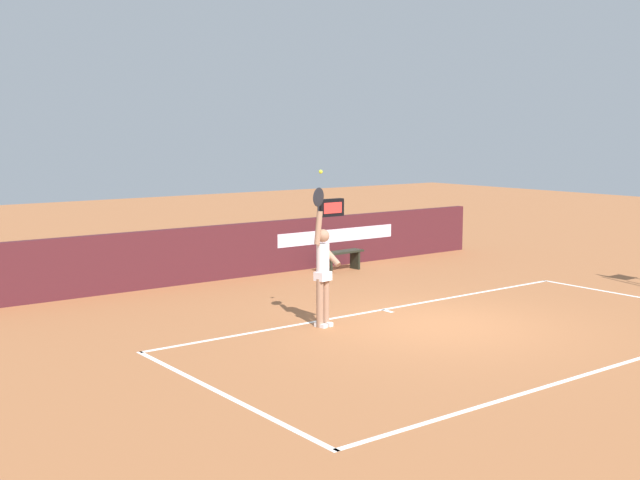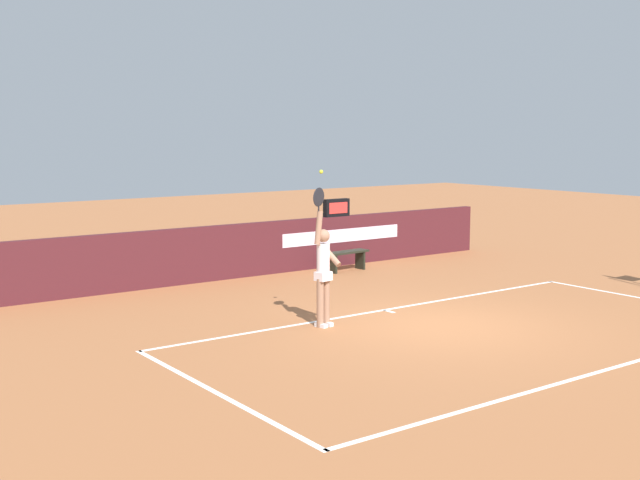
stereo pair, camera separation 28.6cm
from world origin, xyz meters
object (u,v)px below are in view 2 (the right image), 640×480
object	(u,v)px
tennis_ball	(321,172)
tennis_player	(323,269)
courtside_bench_near	(346,256)
speed_display	(336,208)

from	to	relation	value
tennis_ball	tennis_player	bearing A→B (deg)	-101.80
tennis_player	courtside_bench_near	xyz separation A→B (m)	(3.95, 4.39, -0.68)
speed_display	courtside_bench_near	size ratio (longest dim) A/B	0.59
speed_display	tennis_ball	size ratio (longest dim) A/B	10.45
speed_display	courtside_bench_near	xyz separation A→B (m)	(-0.30, -0.82, -1.16)
tennis_player	tennis_ball	distance (m)	1.73
speed_display	tennis_player	xyz separation A→B (m)	(-4.25, -5.20, -0.48)
courtside_bench_near	speed_display	bearing A→B (deg)	69.99
tennis_player	courtside_bench_near	world-z (taller)	tennis_player
tennis_ball	courtside_bench_near	bearing A→B (deg)	47.53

